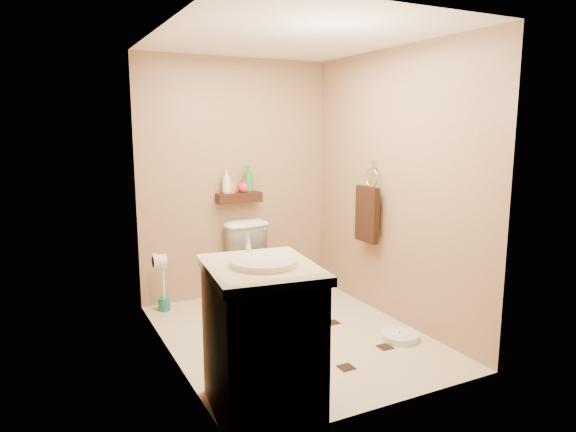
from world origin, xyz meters
TOP-DOWN VIEW (x-y plane):
  - ground at (0.00, 0.00)m, footprint 2.50×2.50m
  - wall_back at (0.00, 1.25)m, footprint 2.00×0.04m
  - wall_front at (0.00, -1.25)m, footprint 2.00×0.04m
  - wall_left at (-1.00, 0.00)m, footprint 0.04×2.50m
  - wall_right at (1.00, 0.00)m, footprint 0.04×2.50m
  - ceiling at (0.00, 0.00)m, footprint 2.00×2.50m
  - wall_shelf at (0.00, 1.17)m, footprint 0.46×0.14m
  - floor_accents at (0.02, -0.02)m, footprint 1.13×1.44m
  - toilet at (0.09, 0.83)m, footprint 0.53×0.82m
  - vanity at (-0.70, -0.95)m, footprint 0.71×0.83m
  - bathroom_scale at (0.74, -0.48)m, footprint 0.33×0.33m
  - toilet_brush at (-0.82, 1.07)m, footprint 0.11×0.11m
  - towel_ring at (0.91, 0.25)m, footprint 0.12×0.30m
  - toilet_paper at (-0.94, 0.65)m, footprint 0.12×0.11m
  - bottle_a at (-0.13, 1.17)m, footprint 0.13×0.13m
  - bottle_b at (-0.09, 1.17)m, footprint 0.09×0.09m
  - bottle_c at (0.05, 1.17)m, footprint 0.14×0.14m
  - bottle_d at (0.10, 1.17)m, footprint 0.15×0.15m

SIDE VIEW (x-z plane):
  - ground at x=0.00m, z-range 0.00..0.00m
  - floor_accents at x=0.02m, z-range 0.00..0.01m
  - bathroom_scale at x=0.74m, z-range 0.00..0.06m
  - toilet_brush at x=-0.82m, z-range -0.07..0.42m
  - toilet at x=0.09m, z-range 0.00..0.78m
  - vanity at x=-0.70m, z-range -0.06..1.02m
  - toilet_paper at x=-0.94m, z-range 0.54..0.66m
  - towel_ring at x=0.91m, z-range 0.57..1.33m
  - wall_shelf at x=0.00m, z-range 0.97..1.07m
  - bottle_c at x=0.05m, z-range 1.07..1.21m
  - bottle_b at x=-0.09m, z-range 1.07..1.22m
  - bottle_a at x=-0.13m, z-range 1.07..1.31m
  - wall_back at x=0.00m, z-range 0.00..2.40m
  - wall_front at x=0.00m, z-range 0.00..2.40m
  - wall_left at x=-1.00m, z-range 0.00..2.40m
  - wall_right at x=1.00m, z-range 0.00..2.40m
  - bottle_d at x=0.10m, z-range 1.07..1.34m
  - ceiling at x=0.00m, z-range 2.39..2.41m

